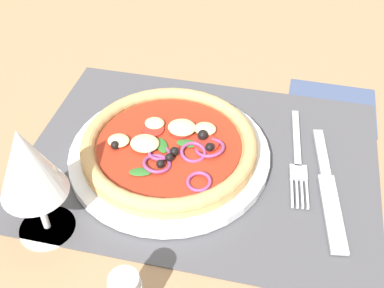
% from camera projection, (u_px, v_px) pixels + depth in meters
% --- Properties ---
extents(ground_plane, '(1.90, 1.40, 0.02)m').
position_uv_depth(ground_plane, '(201.00, 167.00, 0.64)').
color(ground_plane, '#9E7A56').
extents(placemat, '(0.45, 0.34, 0.00)m').
position_uv_depth(placemat, '(201.00, 159.00, 0.63)').
color(placemat, '#4C4C51').
rests_on(placemat, ground_plane).
extents(plate, '(0.26, 0.26, 0.01)m').
position_uv_depth(plate, '(170.00, 154.00, 0.63)').
color(plate, white).
rests_on(plate, placemat).
extents(pizza, '(0.22, 0.22, 0.03)m').
position_uv_depth(pizza, '(169.00, 145.00, 0.61)').
color(pizza, tan).
rests_on(pizza, plate).
extents(fork, '(0.03, 0.18, 0.00)m').
position_uv_depth(fork, '(298.00, 161.00, 0.62)').
color(fork, '#B2B5BA').
rests_on(fork, placemat).
extents(knife, '(0.05, 0.20, 0.01)m').
position_uv_depth(knife, '(328.00, 187.00, 0.59)').
color(knife, '#B2B5BA').
rests_on(knife, placemat).
extents(wine_glass, '(0.07, 0.07, 0.15)m').
position_uv_depth(wine_glass, '(27.00, 167.00, 0.48)').
color(wine_glass, silver).
rests_on(wine_glass, ground_plane).
extents(napkin, '(0.13, 0.12, 0.00)m').
position_uv_depth(napkin, '(331.00, 106.00, 0.71)').
color(napkin, '#425175').
rests_on(napkin, ground_plane).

